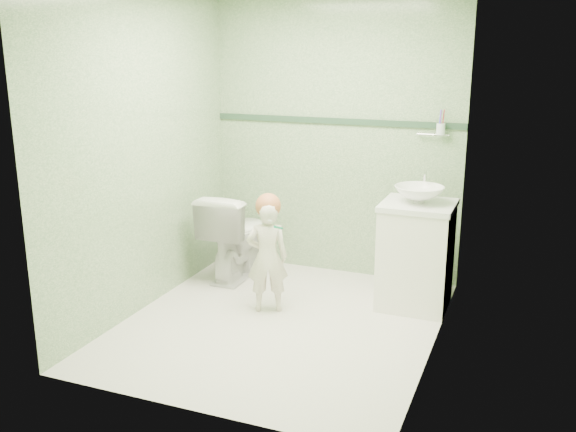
% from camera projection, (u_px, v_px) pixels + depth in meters
% --- Properties ---
extents(ground, '(2.50, 2.50, 0.00)m').
position_uv_depth(ground, '(280.00, 323.00, 4.68)').
color(ground, white).
rests_on(ground, ground).
extents(room_shell, '(2.50, 2.54, 2.40)m').
position_uv_depth(room_shell, '(280.00, 162.00, 4.36)').
color(room_shell, '#769F71').
rests_on(room_shell, ground).
extents(trim_stripe, '(2.20, 0.02, 0.05)m').
position_uv_depth(trim_stripe, '(335.00, 121.00, 5.44)').
color(trim_stripe, '#2A4733').
rests_on(trim_stripe, room_shell).
extents(vanity, '(0.52, 0.50, 0.80)m').
position_uv_depth(vanity, '(416.00, 257.00, 4.90)').
color(vanity, white).
rests_on(vanity, ground).
extents(counter, '(0.54, 0.52, 0.04)m').
position_uv_depth(counter, '(419.00, 205.00, 4.79)').
color(counter, white).
rests_on(counter, vanity).
extents(basin, '(0.37, 0.37, 0.13)m').
position_uv_depth(basin, '(419.00, 194.00, 4.77)').
color(basin, white).
rests_on(basin, counter).
extents(faucet, '(0.03, 0.13, 0.18)m').
position_uv_depth(faucet, '(424.00, 179.00, 4.92)').
color(faucet, silver).
rests_on(faucet, counter).
extents(cup_holder, '(0.26, 0.07, 0.21)m').
position_uv_depth(cup_holder, '(440.00, 129.00, 5.07)').
color(cup_holder, silver).
rests_on(cup_holder, room_shell).
extents(toilet, '(0.43, 0.75, 0.76)m').
position_uv_depth(toilet, '(236.00, 235.00, 5.54)').
color(toilet, white).
rests_on(toilet, ground).
extents(toddler, '(0.37, 0.32, 0.86)m').
position_uv_depth(toddler, '(267.00, 257.00, 4.80)').
color(toddler, white).
rests_on(toddler, ground).
extents(hair_cap, '(0.19, 0.19, 0.19)m').
position_uv_depth(hair_cap, '(268.00, 206.00, 4.72)').
color(hair_cap, '#BB6C3F').
rests_on(hair_cap, toddler).
extents(teal_toothbrush, '(0.10, 0.14, 0.08)m').
position_uv_depth(teal_toothbrush, '(277.00, 227.00, 4.62)').
color(teal_toothbrush, '#0C885A').
rests_on(teal_toothbrush, toddler).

